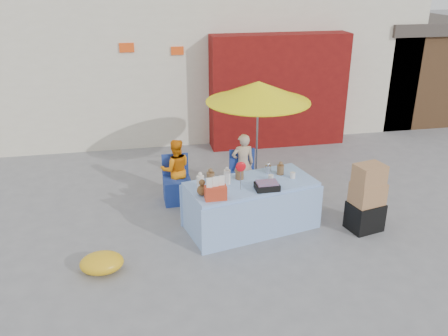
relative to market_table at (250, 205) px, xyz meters
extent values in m
plane|color=slate|center=(-0.58, -0.39, -0.41)|extent=(80.00, 80.00, 0.00)
cube|color=silver|center=(-0.58, 6.61, 1.84)|extent=(12.00, 5.00, 4.50)
cube|color=maroon|center=(1.62, 3.81, 0.89)|extent=(3.20, 0.60, 2.60)
cube|color=#4C331E|center=(5.92, 5.61, 0.79)|extent=(2.60, 3.00, 2.40)
cube|color=#3F3833|center=(5.92, 5.61, 2.14)|extent=(2.80, 3.20, 0.30)
cube|color=#F64D14|center=(-1.78, 4.09, 1.94)|extent=(0.32, 0.04, 0.20)
cube|color=#F64D14|center=(-0.68, 4.09, 1.84)|extent=(0.28, 0.04, 0.18)
cube|color=#8EA6E3|center=(0.01, 0.00, -0.01)|extent=(2.18, 1.33, 0.80)
cube|color=#8EA6E3|center=(0.11, -0.45, -0.04)|extent=(2.04, 0.48, 0.75)
cube|color=#8EA6E3|center=(-0.09, 0.46, -0.04)|extent=(2.04, 0.48, 0.75)
cylinder|color=white|center=(-0.81, -0.01, 0.49)|extent=(0.14, 0.14, 0.19)
cylinder|color=brown|center=(-0.62, 0.14, 0.48)|extent=(0.15, 0.15, 0.17)
cylinder|color=white|center=(-0.38, 0.03, 0.51)|extent=(0.13, 0.13, 0.24)
cylinder|color=brown|center=(-0.14, 0.19, 0.47)|extent=(0.17, 0.17, 0.15)
cylinder|color=#B2B2B7|center=(0.37, 0.33, 0.45)|extent=(0.11, 0.11, 0.13)
cylinder|color=brown|center=(0.56, 0.24, 0.47)|extent=(0.14, 0.14, 0.16)
cylinder|color=white|center=(0.33, 0.02, 0.44)|extent=(0.10, 0.10, 0.10)
cylinder|color=white|center=(0.71, 0.05, 0.44)|extent=(0.10, 0.10, 0.10)
sphere|color=brown|center=(-0.83, -0.29, 0.47)|extent=(0.16, 0.16, 0.16)
ellipsoid|color=red|center=(-0.22, -0.21, 0.77)|extent=(0.17, 0.09, 0.16)
cube|color=red|center=(-0.65, -0.47, 0.50)|extent=(0.35, 0.22, 0.21)
cube|color=black|center=(0.18, -0.29, 0.44)|extent=(0.41, 0.33, 0.10)
cube|color=navy|center=(-1.07, 1.16, -0.19)|extent=(0.49, 0.47, 0.45)
cube|color=navy|center=(-1.07, 1.38, 0.24)|extent=(0.48, 0.05, 0.40)
cube|color=navy|center=(0.18, 1.16, -0.19)|extent=(0.49, 0.47, 0.45)
cube|color=navy|center=(0.18, 1.38, 0.24)|extent=(0.48, 0.05, 0.40)
imported|color=orange|center=(-1.07, 1.31, 0.16)|extent=(0.56, 0.44, 1.14)
imported|color=#D0B293|center=(0.18, 1.31, 0.17)|extent=(0.43, 0.28, 1.17)
cylinder|color=gray|center=(0.48, 1.46, 0.59)|extent=(0.04, 0.04, 2.00)
cone|color=yellow|center=(0.48, 1.46, 1.49)|extent=(1.90, 1.90, 0.38)
cylinder|color=yellow|center=(0.48, 1.46, 1.31)|extent=(1.90, 1.90, 0.02)
cube|color=black|center=(1.81, -0.42, -0.18)|extent=(0.60, 0.52, 0.47)
cube|color=#B0794F|center=(1.81, -0.42, 0.23)|extent=(0.56, 0.47, 0.36)
cube|color=#B0794F|center=(1.79, -0.44, 0.57)|extent=(0.51, 0.43, 0.32)
ellipsoid|color=gold|center=(-2.34, -0.80, -0.27)|extent=(0.76, 0.70, 0.28)
camera|label=1|loc=(-1.75, -6.61, 3.53)|focal=38.00mm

